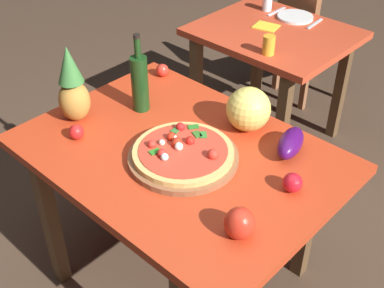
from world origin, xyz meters
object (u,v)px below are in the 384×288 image
background_table (273,50)px  bell_pepper (240,223)px  pizza (183,151)px  drinking_glass_juice (269,45)px  knife_utensil (315,24)px  wine_bottle (140,82)px  tomato_near_board (162,70)px  tomato_by_bottle (293,183)px  pizza_board (183,157)px  display_table (179,168)px  drinking_glass_water (267,3)px  dining_chair (306,36)px  melon (248,109)px  eggplant (291,143)px  dinner_plate (295,17)px  fork_utensil (276,12)px  napkin_folded (266,27)px  tomato_beside_pepper (76,132)px  pineapple_left (73,88)px

background_table → bell_pepper: bearing=-58.5°
pizza → drinking_glass_juice: bearing=107.1°
knife_utensil → wine_bottle: bearing=-97.8°
tomato_near_board → tomato_by_bottle: bearing=-16.2°
pizza_board → bell_pepper: (0.41, -0.16, 0.04)m
display_table → drinking_glass_water: size_ratio=12.59×
dining_chair → melon: size_ratio=4.51×
drinking_glass_juice → drinking_glass_water: drinking_glass_juice is taller
eggplant → dinner_plate: bearing=122.8°
melon → eggplant: 0.24m
background_table → melon: melon is taller
dinner_plate → tomato_by_bottle: bearing=-56.7°
background_table → eggplant: (0.73, -0.92, 0.17)m
dining_chair → drinking_glass_juice: (0.29, -0.88, 0.33)m
melon → tomato_near_board: bearing=173.0°
dinner_plate → fork_utensil: bearing=180.0°
wine_bottle → bell_pepper: bearing=-20.6°
pizza → tomato_by_bottle: 0.44m
pizza → display_table: bearing=149.0°
tomato_by_bottle → display_table: bearing=-166.9°
display_table → pizza: size_ratio=3.18×
background_table → eggplant: size_ratio=4.40×
napkin_folded → display_table: bearing=-69.1°
drinking_glass_juice → napkin_folded: drinking_glass_juice is taller
wine_bottle → knife_utensil: bearing=87.2°
display_table → drinking_glass_juice: drinking_glass_juice is taller
pizza_board → napkin_folded: 1.36m
eggplant → drinking_glass_juice: drinking_glass_juice is taller
bell_pepper → background_table: bearing=121.5°
eggplant → knife_utensil: eggplant is taller
dining_chair → bell_pepper: (1.00, -2.02, 0.33)m
knife_utensil → drinking_glass_juice: bearing=-91.9°
background_table → drinking_glass_juice: (0.15, -0.28, 0.18)m
melon → tomato_near_board: melon is taller
bell_pepper → tomato_beside_pepper: bell_pepper is taller
pizza_board → drinking_glass_water: drinking_glass_water is taller
wine_bottle → bell_pepper: (0.80, -0.30, -0.08)m
tomato_beside_pepper → dinner_plate: (-0.05, 1.68, -0.02)m
pizza_board → bell_pepper: 0.44m
melon → tomato_near_board: (-0.59, 0.07, -0.06)m
dinner_plate → dining_chair: bearing=107.6°
wine_bottle → tomato_near_board: bearing=118.2°
melon → drinking_glass_juice: melon is taller
bell_pepper → eggplant: bell_pepper is taller
melon → bell_pepper: melon is taller
dinner_plate → fork_utensil: dinner_plate is taller
drinking_glass_juice → dinner_plate: bearing=108.2°
wine_bottle → dinner_plate: size_ratio=1.63×
display_table → bell_pepper: bearing=-22.6°
pineapple_left → napkin_folded: pineapple_left is taller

